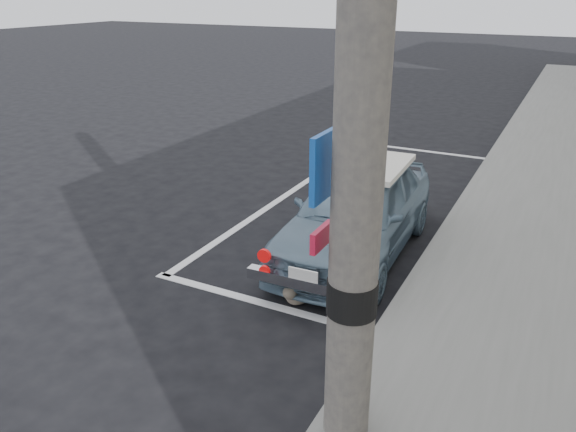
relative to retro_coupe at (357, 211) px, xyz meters
name	(u,v)px	position (x,y,z in m)	size (l,w,h in m)	color
ground	(250,275)	(-0.92, -1.19, -0.60)	(80.00, 80.00, 0.00)	black
sidewalk	(546,258)	(2.28, 0.81, -0.52)	(2.80, 40.00, 0.15)	slate
pline_rear	(265,304)	(-0.42, -1.69, -0.59)	(3.00, 0.12, 0.01)	silver
pline_front	(425,151)	(-0.42, 5.31, -0.59)	(3.00, 0.12, 0.01)	silver
pline_side	(294,190)	(-1.82, 1.81, -0.59)	(0.12, 7.00, 0.01)	silver
retro_coupe	(357,211)	(0.00, 0.00, 0.00)	(1.52, 3.52, 1.18)	slate
cat	(298,293)	(-0.10, -1.50, -0.46)	(0.34, 0.53, 0.30)	#746458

